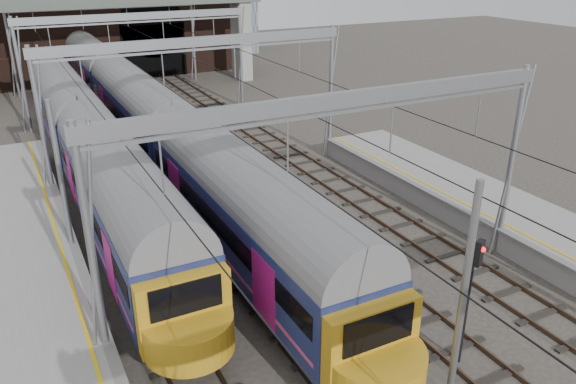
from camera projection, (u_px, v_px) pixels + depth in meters
tracks at (257, 225)px, 26.53m from camera, size 14.40×80.00×0.22m
overhead_line at (203, 63)px, 29.24m from camera, size 16.80×80.00×8.00m
retaining_wall at (115, 35)px, 55.55m from camera, size 28.00×2.75×9.00m
overbridge at (108, 9)px, 48.96m from camera, size 28.00×3.00×9.25m
train_main at (112, 85)px, 42.69m from camera, size 2.96×68.50×5.04m
train_second at (88, 142)px, 29.91m from camera, size 2.92×33.71×4.98m
signal_near_centre at (471, 286)px, 16.60m from camera, size 0.36×0.45×4.39m
equip_cover_b at (317, 262)px, 23.32m from camera, size 0.90×0.64×0.10m
equip_cover_c at (384, 304)px, 20.57m from camera, size 0.86×0.70×0.09m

